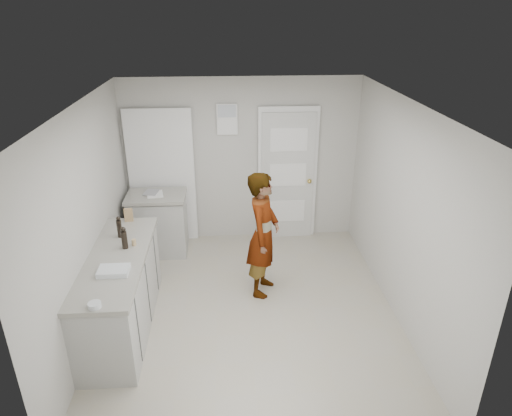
{
  "coord_description": "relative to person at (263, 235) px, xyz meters",
  "views": [
    {
      "loc": [
        -0.22,
        -4.57,
        3.42
      ],
      "look_at": [
        0.11,
        0.4,
        1.19
      ],
      "focal_mm": 32.0,
      "sensor_mm": 36.0,
      "label": 1
    }
  ],
  "objects": [
    {
      "name": "egg_bowl",
      "position": [
        -1.65,
        -1.53,
        0.14
      ],
      "size": [
        0.12,
        0.12,
        0.05
      ],
      "color": "silver",
      "rests_on": "main_counter"
    },
    {
      "name": "spice_jar",
      "position": [
        -1.5,
        -0.38,
        0.15
      ],
      "size": [
        0.05,
        0.05,
        0.08
      ],
      "primitive_type": "cylinder",
      "color": "tan",
      "rests_on": "main_counter"
    },
    {
      "name": "oil_cruet_b",
      "position": [
        -1.69,
        -0.16,
        0.24
      ],
      "size": [
        0.06,
        0.06,
        0.26
      ],
      "color": "black",
      "rests_on": "main_counter"
    },
    {
      "name": "baking_dish",
      "position": [
        -1.6,
        -0.96,
        0.14
      ],
      "size": [
        0.31,
        0.22,
        0.05
      ],
      "rotation": [
        0.0,
        0.0,
        -0.0
      ],
      "color": "silver",
      "rests_on": "main_counter"
    },
    {
      "name": "oil_cruet_a",
      "position": [
        -1.58,
        -0.44,
        0.24
      ],
      "size": [
        0.07,
        0.07,
        0.26
      ],
      "color": "black",
      "rests_on": "main_counter"
    },
    {
      "name": "main_counter",
      "position": [
        -1.65,
        -0.63,
        -0.39
      ],
      "size": [
        0.64,
        1.96,
        0.93
      ],
      "color": "beige",
      "rests_on": "ground"
    },
    {
      "name": "ground",
      "position": [
        -0.2,
        -0.43,
        -0.81
      ],
      "size": [
        4.0,
        4.0,
        0.0
      ],
      "primitive_type": "plane",
      "color": "#AEA792",
      "rests_on": "ground"
    },
    {
      "name": "side_counter",
      "position": [
        -1.45,
        1.12,
        -0.38
      ],
      "size": [
        0.84,
        0.61,
        0.93
      ],
      "color": "beige",
      "rests_on": "ground"
    },
    {
      "name": "room_shell",
      "position": [
        -0.38,
        1.53,
        0.21
      ],
      "size": [
        4.0,
        4.0,
        4.0
      ],
      "color": "#B6B4AC",
      "rests_on": "ground"
    },
    {
      "name": "person",
      "position": [
        0.0,
        0.0,
        0.0
      ],
      "size": [
        0.55,
        0.68,
        1.62
      ],
      "primitive_type": "imported",
      "rotation": [
        0.0,
        0.0,
        1.26
      ],
      "color": "silver",
      "rests_on": "ground"
    },
    {
      "name": "papers",
      "position": [
        -1.47,
        1.13,
        0.12
      ],
      "size": [
        0.27,
        0.32,
        0.01
      ],
      "primitive_type": "cube",
      "rotation": [
        0.0,
        0.0,
        0.19
      ],
      "color": "white",
      "rests_on": "side_counter"
    },
    {
      "name": "cake_mix_box",
      "position": [
        -1.67,
        0.27,
        0.2
      ],
      "size": [
        0.1,
        0.05,
        0.17
      ],
      "primitive_type": "cube",
      "rotation": [
        0.0,
        0.0,
        0.05
      ],
      "color": "#A77B53",
      "rests_on": "main_counter"
    }
  ]
}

